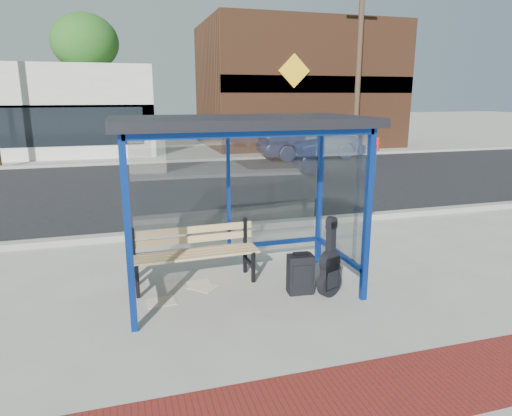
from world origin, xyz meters
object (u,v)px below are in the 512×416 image
object	(u,v)px
suitcase	(300,274)
parked_car	(312,141)
guitar_bag	(330,269)
fire_hydrant	(378,144)
bench	(193,250)
backpack	(330,272)

from	to	relation	value
suitcase	parked_car	world-z (taller)	parked_car
parked_car	guitar_bag	bearing A→B (deg)	157.98
suitcase	fire_hydrant	size ratio (longest dim) A/B	0.87
bench	guitar_bag	size ratio (longest dim) A/B	1.77
backpack	parked_car	xyz separation A→B (m)	(5.14, 12.69, 0.56)
guitar_bag	suitcase	world-z (taller)	guitar_bag
guitar_bag	fire_hydrant	xyz separation A→B (m)	(9.51, 14.59, -0.01)
guitar_bag	backpack	distance (m)	0.46
bench	fire_hydrant	bearing A→B (deg)	48.04
guitar_bag	backpack	world-z (taller)	guitar_bag
backpack	suitcase	bearing A→B (deg)	-149.22
suitcase	fire_hydrant	distance (m)	17.44
bench	backpack	bearing A→B (deg)	-20.67
bench	backpack	xyz separation A→B (m)	(1.90, -0.63, -0.31)
bench	fire_hydrant	distance (m)	17.62
bench	parked_car	bearing A→B (deg)	57.32
fire_hydrant	guitar_bag	bearing A→B (deg)	-123.11
backpack	parked_car	world-z (taller)	parked_car
guitar_bag	suitcase	size ratio (longest dim) A/B	1.75
bench	suitcase	size ratio (longest dim) A/B	3.10
bench	backpack	distance (m)	2.02
suitcase	backpack	bearing A→B (deg)	22.73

